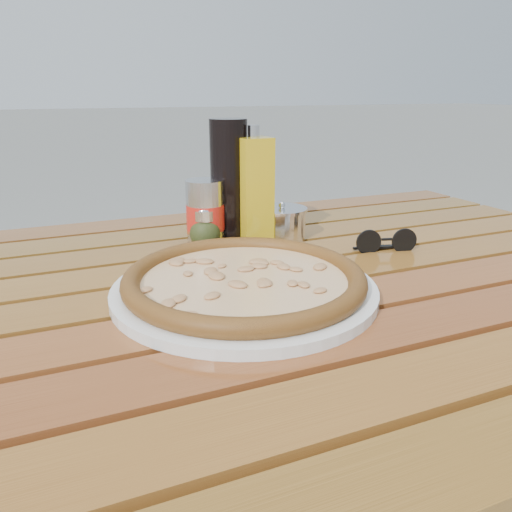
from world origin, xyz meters
name	(u,v)px	position (x,y,z in m)	size (l,w,h in m)	color
table	(261,325)	(0.00, 0.00, 0.67)	(1.40, 0.90, 0.75)	#391D0C
plate	(245,290)	(-0.04, -0.04, 0.76)	(0.36, 0.36, 0.01)	silver
pizza	(244,279)	(-0.04, -0.04, 0.77)	(0.40, 0.40, 0.03)	#FFE7B6
pepper_shaker	(202,226)	(-0.03, 0.19, 0.79)	(0.06, 0.06, 0.08)	#B33D14
oregano_shaker	(205,229)	(-0.03, 0.17, 0.79)	(0.06, 0.06, 0.08)	#38411A
dark_bottle	(229,183)	(0.02, 0.20, 0.86)	(0.07, 0.07, 0.22)	black
soda_can	(205,215)	(-0.03, 0.18, 0.81)	(0.08, 0.08, 0.12)	silver
olive_oil_cruet	(254,192)	(0.06, 0.17, 0.85)	(0.06, 0.06, 0.21)	gold
parmesan_tin	(281,223)	(0.12, 0.18, 0.78)	(0.12, 0.12, 0.07)	silver
sunglasses	(386,242)	(0.25, 0.04, 0.77)	(0.11, 0.05, 0.04)	black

